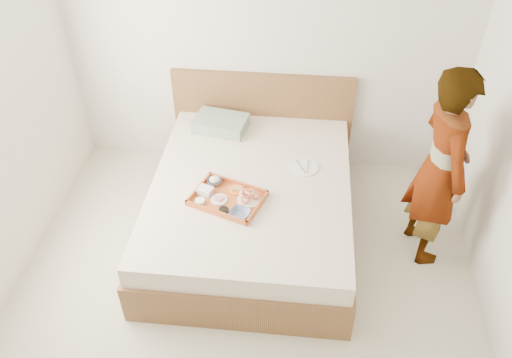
{
  "coord_description": "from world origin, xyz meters",
  "views": [
    {
      "loc": [
        0.34,
        -2.05,
        3.16
      ],
      "look_at": [
        0.03,
        0.9,
        0.65
      ],
      "focal_mm": 36.18,
      "sensor_mm": 36.0,
      "label": 1
    }
  ],
  "objects": [
    {
      "name": "person",
      "position": [
        1.36,
        0.96,
        0.81
      ],
      "size": [
        0.51,
        0.66,
        1.62
      ],
      "primitive_type": "imported",
      "rotation": [
        0.0,
        0.0,
        1.8
      ],
      "color": "white",
      "rests_on": "ground"
    },
    {
      "name": "sauce_dish",
      "position": [
        -0.18,
        0.63,
        0.56
      ],
      "size": [
        0.1,
        0.1,
        0.03
      ],
      "primitive_type": "cylinder",
      "rotation": [
        0.0,
        0.0,
        -0.34
      ],
      "color": "black",
      "rests_on": "tray"
    },
    {
      "name": "navy_bowl_big",
      "position": [
        -0.06,
        0.61,
        0.56
      ],
      "size": [
        0.19,
        0.19,
        0.04
      ],
      "primitive_type": "imported",
      "rotation": [
        0.0,
        0.0,
        -0.34
      ],
      "color": "#1B254C",
      "rests_on": "tray"
    },
    {
      "name": "meat_plate",
      "position": [
        -0.23,
        0.75,
        0.55
      ],
      "size": [
        0.16,
        0.16,
        0.01
      ],
      "primitive_type": "cylinder",
      "rotation": [
        0.0,
        0.0,
        -0.34
      ],
      "color": "white",
      "rests_on": "tray"
    },
    {
      "name": "wall_back",
      "position": [
        0.0,
        2.0,
        1.3
      ],
      "size": [
        3.5,
        0.01,
        2.6
      ],
      "primitive_type": "cube",
      "color": "silver",
      "rests_on": "ground"
    },
    {
      "name": "tray",
      "position": [
        -0.17,
        0.77,
        0.55
      ],
      "size": [
        0.61,
        0.53,
        0.05
      ],
      "primitive_type": "cube",
      "rotation": [
        0.0,
        0.0,
        -0.34
      ],
      "color": "#B25221",
      "rests_on": "bed"
    },
    {
      "name": "bed",
      "position": [
        -0.02,
        1.0,
        0.27
      ],
      "size": [
        1.65,
        2.0,
        0.53
      ],
      "primitive_type": "cube",
      "color": "brown",
      "rests_on": "ground"
    },
    {
      "name": "cheese_round",
      "position": [
        -0.37,
        0.71,
        0.56
      ],
      "size": [
        0.1,
        0.1,
        0.03
      ],
      "primitive_type": "cylinder",
      "rotation": [
        0.0,
        0.0,
        -0.34
      ],
      "color": "white",
      "rests_on": "tray"
    },
    {
      "name": "salad_bowl",
      "position": [
        -0.3,
        0.94,
        0.56
      ],
      "size": [
        0.14,
        0.14,
        0.04
      ],
      "primitive_type": "imported",
      "rotation": [
        0.0,
        0.0,
        -0.34
      ],
      "color": "#1B254C",
      "rests_on": "tray"
    },
    {
      "name": "pillow",
      "position": [
        -0.37,
        1.71,
        0.58
      ],
      "size": [
        0.5,
        0.39,
        0.11
      ],
      "primitive_type": "cube",
      "rotation": [
        0.0,
        0.0,
        -0.18
      ],
      "color": "#8F9F91",
      "rests_on": "bed"
    },
    {
      "name": "dinner_plate",
      "position": [
        0.39,
        1.22,
        0.54
      ],
      "size": [
        0.26,
        0.26,
        0.01
      ],
      "primitive_type": "cylinder",
      "rotation": [
        0.0,
        0.0,
        0.14
      ],
      "color": "white",
      "rests_on": "bed"
    },
    {
      "name": "prawn_plate",
      "position": [
        -0.01,
        0.77,
        0.55
      ],
      "size": [
        0.23,
        0.23,
        0.01
      ],
      "primitive_type": "cylinder",
      "rotation": [
        0.0,
        0.0,
        -0.34
      ],
      "color": "white",
      "rests_on": "tray"
    },
    {
      "name": "plastic_tub",
      "position": [
        -0.35,
        0.82,
        0.57
      ],
      "size": [
        0.13,
        0.12,
        0.05
      ],
      "primitive_type": "cube",
      "rotation": [
        0.0,
        0.0,
        -0.34
      ],
      "color": "silver",
      "rests_on": "tray"
    },
    {
      "name": "bread_plate",
      "position": [
        -0.12,
        0.88,
        0.55
      ],
      "size": [
        0.16,
        0.16,
        0.01
      ],
      "primitive_type": "cylinder",
      "rotation": [
        0.0,
        0.0,
        -0.34
      ],
      "color": "orange",
      "rests_on": "tray"
    },
    {
      "name": "headboard",
      "position": [
        -0.02,
        1.97,
        0.47
      ],
      "size": [
        1.65,
        0.06,
        0.95
      ],
      "primitive_type": "cube",
      "color": "brown",
      "rests_on": "ground"
    },
    {
      "name": "ground",
      "position": [
        0.0,
        0.0,
        0.0
      ],
      "size": [
        3.5,
        4.0,
        0.01
      ],
      "primitive_type": "cube",
      "color": "beige",
      "rests_on": "ground"
    }
  ]
}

